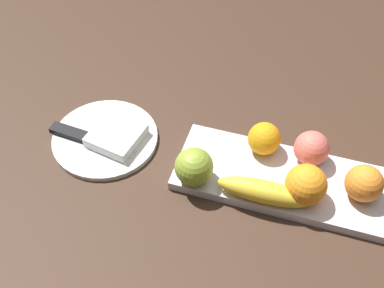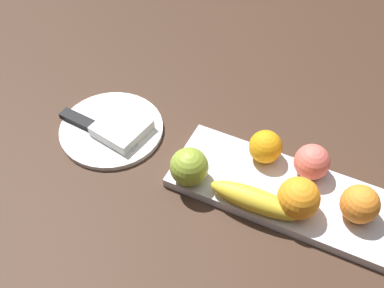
{
  "view_description": "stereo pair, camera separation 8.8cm",
  "coord_description": "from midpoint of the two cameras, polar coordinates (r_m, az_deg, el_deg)",
  "views": [
    {
      "loc": [
        -0.05,
        -0.56,
        0.72
      ],
      "look_at": [
        -0.23,
        0.01,
        0.05
      ],
      "focal_mm": 45.99,
      "sensor_mm": 36.0,
      "label": 1
    },
    {
      "loc": [
        0.03,
        -0.52,
        0.72
      ],
      "look_at": [
        -0.23,
        0.01,
        0.05
      ],
      "focal_mm": 45.99,
      "sensor_mm": 36.0,
      "label": 2
    }
  ],
  "objects": [
    {
      "name": "dinner_plate",
      "position": [
        0.99,
        -12.56,
        0.51
      ],
      "size": [
        0.21,
        0.21,
        0.01
      ],
      "primitive_type": "cylinder",
      "color": "white",
      "rests_on": "ground_plane"
    },
    {
      "name": "apple",
      "position": [
        0.86,
        -2.71,
        -2.83
      ],
      "size": [
        0.07,
        0.07,
        0.07
      ],
      "primitive_type": "sphere",
      "color": "#8EA934",
      "rests_on": "fruit_tray"
    },
    {
      "name": "peach",
      "position": [
        0.9,
        11.02,
        -0.65
      ],
      "size": [
        0.06,
        0.06,
        0.06
      ],
      "primitive_type": "sphere",
      "color": "#E3695D",
      "rests_on": "fruit_tray"
    },
    {
      "name": "ground_plane",
      "position": [
        0.9,
        10.87,
        -5.84
      ],
      "size": [
        2.4,
        2.4,
        0.0
      ],
      "primitive_type": "plane",
      "color": "#3D281C"
    },
    {
      "name": "fruit_tray",
      "position": [
        0.9,
        8.13,
        -4.36
      ],
      "size": [
        0.4,
        0.15,
        0.02
      ],
      "primitive_type": "cube",
      "color": "silver",
      "rests_on": "ground_plane"
    },
    {
      "name": "banana",
      "position": [
        0.84,
        5.42,
        -5.71
      ],
      "size": [
        0.16,
        0.04,
        0.04
      ],
      "primitive_type": "ellipsoid",
      "rotation": [
        0.0,
        0.0,
        3.17
      ],
      "color": "yellow",
      "rests_on": "fruit_tray"
    },
    {
      "name": "knife",
      "position": [
        0.99,
        -15.46,
        0.78
      ],
      "size": [
        0.18,
        0.04,
        0.01
      ],
      "rotation": [
        0.0,
        0.0,
        -0.08
      ],
      "color": "silver",
      "rests_on": "dinner_plate"
    },
    {
      "name": "orange_near_banana",
      "position": [
        0.91,
        5.66,
        0.47
      ],
      "size": [
        0.06,
        0.06,
        0.06
      ],
      "primitive_type": "sphere",
      "color": "orange",
      "rests_on": "fruit_tray"
    },
    {
      "name": "folded_napkin",
      "position": [
        0.96,
        -11.35,
        0.81
      ],
      "size": [
        0.11,
        0.11,
        0.02
      ],
      "primitive_type": "cube",
      "rotation": [
        0.0,
        0.0,
        -0.18
      ],
      "color": "white",
      "rests_on": "dinner_plate"
    },
    {
      "name": "orange_center",
      "position": [
        0.84,
        10.19,
        -4.85
      ],
      "size": [
        0.07,
        0.07,
        0.07
      ],
      "primitive_type": "sphere",
      "color": "orange",
      "rests_on": "fruit_tray"
    },
    {
      "name": "orange_near_apple",
      "position": [
        0.87,
        16.66,
        -4.57
      ],
      "size": [
        0.07,
        0.07,
        0.07
      ],
      "primitive_type": "sphere",
      "color": "orange",
      "rests_on": "fruit_tray"
    }
  ]
}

